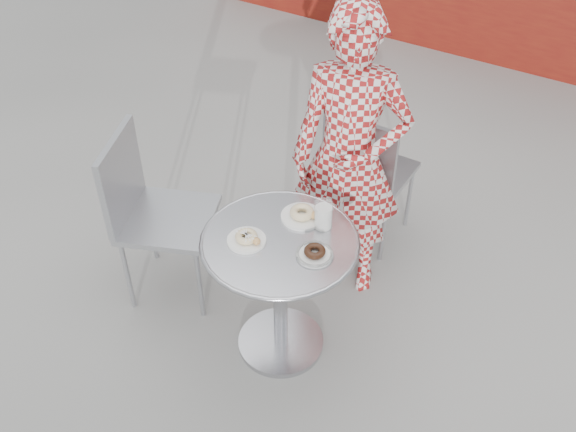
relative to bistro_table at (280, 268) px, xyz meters
The scene contains 9 objects.
ground 0.55m from the bistro_table, 40.29° to the right, with size 60.00×60.00×0.00m, color #A2A09A.
bistro_table is the anchor object (origin of this frame).
chair_far 1.03m from the bistro_table, 91.25° to the left, with size 0.43×0.43×0.89m.
chair_left 0.77m from the bistro_table, behind, with size 0.60×0.59×0.95m.
seated_person 0.66m from the bistro_table, 87.95° to the left, with size 0.58×0.38×1.60m, color maroon.
plate_far 0.27m from the bistro_table, 87.41° to the left, with size 0.19×0.19×0.05m.
plate_near 0.24m from the bistro_table, 144.09° to the right, with size 0.17×0.17×0.05m.
plate_checker 0.26m from the bistro_table, ahead, with size 0.16×0.16×0.04m.
milk_cup 0.32m from the bistro_table, 56.82° to the left, with size 0.08×0.08×0.13m.
Camera 1 is at (1.12, -1.74, 2.63)m, focal length 40.00 mm.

